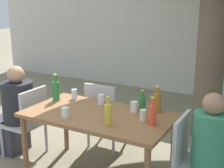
% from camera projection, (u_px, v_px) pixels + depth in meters
% --- Properties ---
extents(cafe_building_wall, '(10.00, 0.08, 2.80)m').
position_uv_depth(cafe_building_wall, '(193.00, 26.00, 6.15)').
color(cafe_building_wall, beige).
rests_on(cafe_building_wall, ground_plane).
extents(dining_table_front, '(1.56, 0.85, 0.75)m').
position_uv_depth(dining_table_front, '(98.00, 121.00, 3.30)').
color(dining_table_front, brown).
rests_on(dining_table_front, ground_plane).
extents(patio_chair_0, '(0.44, 0.44, 0.88)m').
position_uv_depth(patio_chair_0, '(28.00, 119.00, 3.82)').
color(patio_chair_0, '#B2B2B7').
rests_on(patio_chair_0, ground_plane).
extents(patio_chair_1, '(0.44, 0.44, 0.88)m').
position_uv_depth(patio_chair_1, '(192.00, 158.00, 2.87)').
color(patio_chair_1, '#B2B2B7').
rests_on(patio_chair_1, ground_plane).
extents(patio_chair_2, '(0.44, 0.44, 0.88)m').
position_uv_depth(patio_chair_2, '(104.00, 112.00, 4.05)').
color(patio_chair_2, '#B2B2B7').
rests_on(patio_chair_2, ground_plane).
extents(person_seated_0, '(0.59, 0.39, 1.14)m').
position_uv_depth(person_seated_0, '(14.00, 114.00, 3.92)').
color(person_seated_0, '#383842').
rests_on(person_seated_0, ground_plane).
extents(person_seated_1, '(0.56, 0.32, 1.14)m').
position_uv_depth(person_seated_1, '(219.00, 164.00, 2.76)').
color(person_seated_1, '#383842').
rests_on(person_seated_1, ground_plane).
extents(oil_cruet_0, '(0.07, 0.07, 0.28)m').
position_uv_depth(oil_cruet_0, '(108.00, 114.00, 2.96)').
color(oil_cruet_0, gold).
rests_on(oil_cruet_0, dining_table_front).
extents(amber_bottle_1, '(0.08, 0.08, 0.29)m').
position_uv_depth(amber_bottle_1, '(157.00, 102.00, 3.30)').
color(amber_bottle_1, '#9E661E').
rests_on(amber_bottle_1, dining_table_front).
extents(soda_bottle_2, '(0.08, 0.08, 0.28)m').
position_uv_depth(soda_bottle_2, '(152.00, 114.00, 2.95)').
color(soda_bottle_2, '#DB4C2D').
rests_on(soda_bottle_2, dining_table_front).
extents(green_bottle_3, '(0.08, 0.08, 0.32)m').
position_uv_depth(green_bottle_3, '(56.00, 90.00, 3.67)').
color(green_bottle_3, '#287A38').
rests_on(green_bottle_3, dining_table_front).
extents(green_bottle_4, '(0.06, 0.06, 0.23)m').
position_uv_depth(green_bottle_4, '(142.00, 103.00, 3.35)').
color(green_bottle_4, '#287A38').
rests_on(green_bottle_4, dining_table_front).
extents(drinking_glass_0, '(0.08, 0.08, 0.11)m').
position_uv_depth(drinking_glass_0, '(65.00, 113.00, 3.14)').
color(drinking_glass_0, silver).
rests_on(drinking_glass_0, dining_table_front).
extents(drinking_glass_1, '(0.07, 0.07, 0.12)m').
position_uv_depth(drinking_glass_1, '(74.00, 94.00, 3.75)').
color(drinking_glass_1, white).
rests_on(drinking_glass_1, dining_table_front).
extents(drinking_glass_2, '(0.08, 0.08, 0.12)m').
position_uv_depth(drinking_glass_2, '(101.00, 99.00, 3.56)').
color(drinking_glass_2, white).
rests_on(drinking_glass_2, dining_table_front).
extents(drinking_glass_3, '(0.08, 0.08, 0.11)m').
position_uv_depth(drinking_glass_3, '(134.00, 107.00, 3.32)').
color(drinking_glass_3, white).
rests_on(drinking_glass_3, dining_table_front).
extents(drinking_glass_4, '(0.07, 0.07, 0.11)m').
position_uv_depth(drinking_glass_4, '(143.00, 115.00, 3.09)').
color(drinking_glass_4, silver).
rests_on(drinking_glass_4, dining_table_front).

